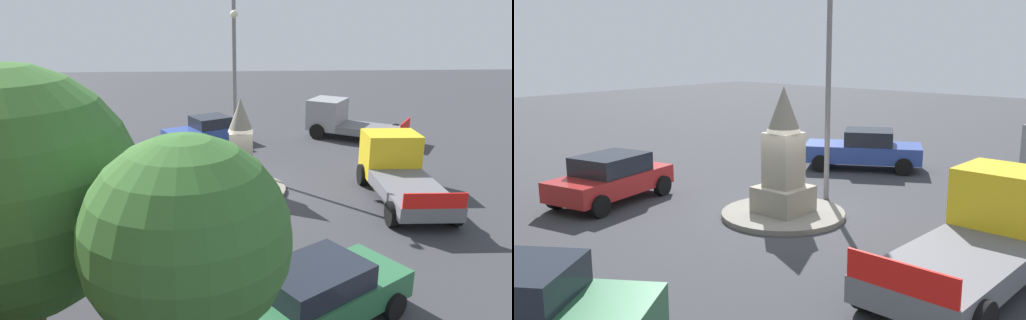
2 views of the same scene
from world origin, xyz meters
TOP-DOWN VIEW (x-y plane):
  - ground_plane at (0.00, 0.00)m, footprint 80.00×80.00m
  - traffic_island at (0.00, 0.00)m, footprint 3.46×3.46m
  - monument at (0.00, 0.00)m, footprint 1.34×1.34m
  - streetlamp at (2.32, 0.17)m, footprint 3.77×0.28m
  - car_blue_parked_right at (6.81, 1.56)m, footprint 3.68×4.68m
  - car_red_parked_left at (-2.24, 4.93)m, footprint 4.12×2.59m
  - car_green_near_island at (-8.37, -1.43)m, footprint 3.85×4.62m
  - truck_grey_approaching at (8.02, -5.83)m, footprint 4.57×5.51m
  - truck_yellow_waiting at (-0.76, -5.89)m, footprint 5.47×2.47m
  - tree_near_wall at (-9.59, 4.02)m, footprint 4.28×4.28m
  - tree_far_corner at (-11.35, 1.00)m, footprint 2.85×2.85m

SIDE VIEW (x-z plane):
  - ground_plane at x=0.00m, z-range 0.00..0.00m
  - traffic_island at x=0.00m, z-range 0.00..0.15m
  - car_red_parked_left at x=-2.24m, z-range 0.03..1.49m
  - car_blue_parked_right at x=6.81m, z-range 0.00..1.52m
  - car_green_near_island at x=-8.37m, z-range 0.03..1.55m
  - truck_yellow_waiting at x=-0.76m, z-range -0.09..2.06m
  - truck_grey_approaching at x=8.02m, z-range -0.04..2.03m
  - monument at x=0.00m, z-range -0.08..3.41m
  - tree_far_corner at x=-11.35m, z-range 1.13..6.27m
  - tree_near_wall at x=-9.59m, z-range 0.80..6.71m
  - streetlamp at x=2.32m, z-range 0.78..8.05m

